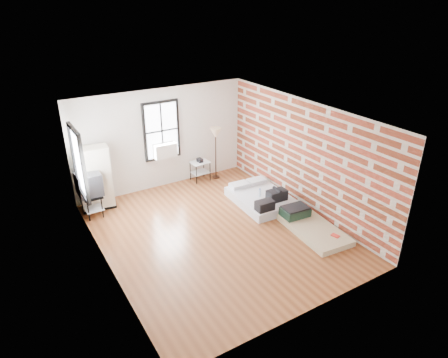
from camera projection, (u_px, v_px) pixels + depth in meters
ground at (217, 233)px, 9.28m from camera, size 6.00×6.00×0.00m
room_shell at (217, 157)px, 8.93m from camera, size 5.02×6.02×2.80m
mattress_main at (262, 198)px, 10.52m from camera, size 1.38×1.81×0.56m
mattress_bare at (309, 225)px, 9.36m from camera, size 1.06×1.82×0.38m
wardrobe at (95, 178)px, 10.04m from camera, size 0.88×0.58×1.65m
side_table at (200, 166)px, 11.66m from camera, size 0.55×0.45×0.70m
floor_lamp at (216, 136)px, 11.47m from camera, size 0.33×0.33×1.56m
tv_stand at (89, 184)px, 9.75m from camera, size 0.57×0.80×1.12m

